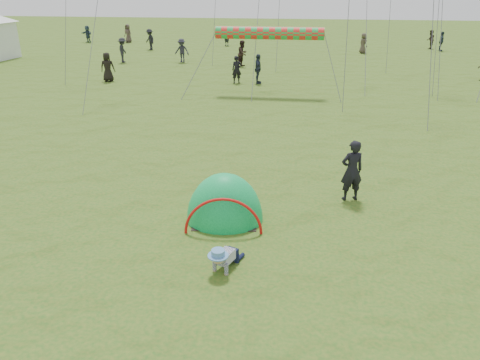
# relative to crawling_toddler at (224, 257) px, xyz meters

# --- Properties ---
(ground) EXTENTS (140.00, 140.00, 0.00)m
(ground) POSITION_rel_crawling_toddler_xyz_m (1.13, 0.80, -0.30)
(ground) COLOR #225919
(crawling_toddler) EXTENTS (0.80, 0.94, 0.61)m
(crawling_toddler) POSITION_rel_crawling_toddler_xyz_m (0.00, 0.00, 0.00)
(crawling_toddler) COLOR black
(crawling_toddler) RESTS_ON ground
(popup_tent) EXTENTS (2.11, 1.81, 2.51)m
(popup_tent) POSITION_rel_crawling_toddler_xyz_m (-0.35, 2.21, -0.30)
(popup_tent) COLOR #078E3C
(popup_tent) RESTS_ON ground
(standing_adult) EXTENTS (0.73, 0.60, 1.73)m
(standing_adult) POSITION_rel_crawling_toddler_xyz_m (2.89, 3.87, 0.56)
(standing_adult) COLOR black
(standing_adult) RESTS_ON ground
(crowd_person_0) EXTENTS (0.66, 0.54, 1.58)m
(crowd_person_0) POSITION_rel_crawling_toddler_xyz_m (-2.50, 19.38, 0.49)
(crowd_person_0) COLOR black
(crowd_person_0) RESTS_ON ground
(crowd_person_2) EXTENTS (0.57, 1.05, 1.70)m
(crowd_person_2) POSITION_rel_crawling_toddler_xyz_m (-1.25, 19.45, 0.55)
(crowd_person_2) COLOR #252D3E
(crowd_person_2) RESTS_ON ground
(crowd_person_3) EXTENTS (1.28, 1.25, 1.76)m
(crowd_person_3) POSITION_rel_crawling_toddler_xyz_m (-12.10, 32.74, 0.58)
(crowd_person_3) COLOR black
(crowd_person_3) RESTS_ON ground
(crowd_person_4) EXTENTS (0.91, 0.67, 1.71)m
(crowd_person_4) POSITION_rel_crawling_toddler_xyz_m (-10.26, 18.84, 0.55)
(crowd_person_4) COLOR black
(crowd_person_4) RESTS_ON ground
(crowd_person_5) EXTENTS (1.51, 1.16, 1.59)m
(crowd_person_5) POSITION_rel_crawling_toddler_xyz_m (-19.84, 37.07, 0.49)
(crowd_person_5) COLOR #243343
(crowd_person_5) RESTS_ON ground
(crowd_person_7) EXTENTS (0.98, 1.07, 1.79)m
(crowd_person_7) POSITION_rel_crawling_toddler_xyz_m (-2.93, 25.29, 0.59)
(crowd_person_7) COLOR black
(crowd_person_7) RESTS_ON ground
(crowd_person_8) EXTENTS (0.53, 1.00, 1.63)m
(crowd_person_8) POSITION_rel_crawling_toddler_xyz_m (13.01, 35.35, 0.51)
(crowd_person_8) COLOR #26353D
(crowd_person_8) RESTS_ON ground
(crowd_person_9) EXTENTS (1.17, 0.76, 1.70)m
(crowd_person_9) POSITION_rel_crawling_toddler_xyz_m (-7.63, 26.46, 0.55)
(crowd_person_9) COLOR #25242E
(crowd_person_9) RESTS_ON ground
(crowd_person_10) EXTENTS (0.85, 0.95, 1.62)m
(crowd_person_10) POSITION_rel_crawling_toddler_xyz_m (6.21, 33.11, 0.51)
(crowd_person_10) COLOR #443B2F
(crowd_person_10) RESTS_ON ground
(crowd_person_12) EXTENTS (0.75, 0.70, 1.71)m
(crowd_person_12) POSITION_rel_crawling_toddler_xyz_m (-5.88, 36.33, 0.55)
(crowd_person_12) COLOR #20222A
(crowd_person_12) RESTS_ON ground
(crowd_person_13) EXTENTS (0.86, 0.96, 1.62)m
(crowd_person_13) POSITION_rel_crawling_toddler_xyz_m (12.40, 36.70, 0.51)
(crowd_person_13) COLOR black
(crowd_person_13) RESTS_ON ground
(crowd_person_15) EXTENTS (0.79, 1.22, 1.78)m
(crowd_person_15) POSITION_rel_crawling_toddler_xyz_m (-11.94, 25.82, 0.59)
(crowd_person_15) COLOR black
(crowd_person_15) RESTS_ON ground
(crowd_person_16) EXTENTS (0.99, 0.84, 1.73)m
(crowd_person_16) POSITION_rel_crawling_toddler_xyz_m (-15.87, 37.53, 0.56)
(crowd_person_16) COLOR #443631
(crowd_person_16) RESTS_ON ground
(rainbow_tube_kite) EXTENTS (5.60, 0.64, 0.64)m
(rainbow_tube_kite) POSITION_rel_crawling_toddler_xyz_m (-0.43, 16.79, 2.85)
(rainbow_tube_kite) COLOR red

